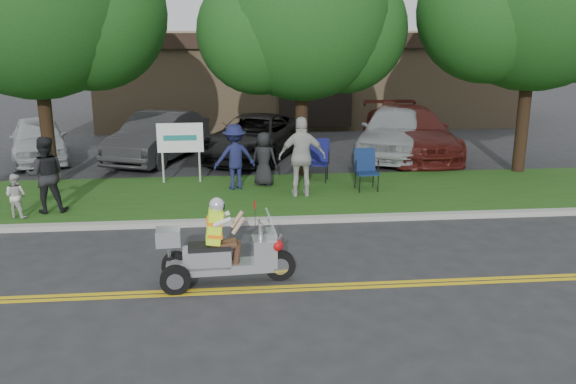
{
  "coord_description": "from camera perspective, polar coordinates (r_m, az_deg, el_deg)",
  "views": [
    {
      "loc": [
        -1.55,
        -9.97,
        4.33
      ],
      "look_at": [
        -0.39,
        2.0,
        1.01
      ],
      "focal_mm": 38.0,
      "sensor_mm": 36.0,
      "label": 1
    }
  ],
  "objects": [
    {
      "name": "trike_scooter",
      "position": [
        10.52,
        -6.35,
        -5.8
      ],
      "size": [
        2.37,
        0.81,
        1.55
      ],
      "rotation": [
        0.0,
        0.0,
        0.06
      ],
      "color": "black",
      "rests_on": "ground"
    },
    {
      "name": "spectator_adult_mid",
      "position": [
        15.06,
        -21.73,
        1.51
      ],
      "size": [
        0.95,
        0.78,
        1.77
      ],
      "primitive_type": "imported",
      "rotation": [
        0.0,
        0.0,
        3.28
      ],
      "color": "black",
      "rests_on": "grass_verge"
    },
    {
      "name": "parked_car_left",
      "position": [
        20.45,
        -12.04,
        5.08
      ],
      "size": [
        3.24,
        5.01,
        1.56
      ],
      "primitive_type": "imported",
      "rotation": [
        0.0,
        0.0,
        -0.37
      ],
      "color": "#28282A",
      "rests_on": "ground"
    },
    {
      "name": "tree_mid",
      "position": [
        17.34,
        1.5,
        15.76
      ],
      "size": [
        5.88,
        4.8,
        7.05
      ],
      "color": "#332114",
      "rests_on": "ground"
    },
    {
      "name": "spectator_chair_a",
      "position": [
        16.1,
        -5.01,
        3.3
      ],
      "size": [
        1.24,
        0.89,
        1.72
      ],
      "primitive_type": "imported",
      "rotation": [
        0.0,
        0.0,
        3.39
      ],
      "color": "#191D47",
      "rests_on": "grass_verge"
    },
    {
      "name": "spectator_chair_b",
      "position": [
        16.41,
        -2.26,
        3.12
      ],
      "size": [
        0.85,
        0.74,
        1.46
      ],
      "primitive_type": "imported",
      "rotation": [
        0.0,
        0.0,
        2.68
      ],
      "color": "black",
      "rests_on": "grass_verge"
    },
    {
      "name": "lawn_chair_a",
      "position": [
        16.17,
        7.28,
        2.36
      ],
      "size": [
        0.6,
        0.62,
        1.08
      ],
      "rotation": [
        0.0,
        0.0,
        0.06
      ],
      "color": "black",
      "rests_on": "grass_verge"
    },
    {
      "name": "business_sign",
      "position": [
        16.91,
        -10.05,
        4.71
      ],
      "size": [
        1.25,
        0.06,
        1.75
      ],
      "color": "silver",
      "rests_on": "ground"
    },
    {
      "name": "child_right",
      "position": [
        15.0,
        -24.12,
        -0.31
      ],
      "size": [
        0.59,
        0.52,
        1.01
      ],
      "primitive_type": "imported",
      "rotation": [
        0.0,
        0.0,
        2.81
      ],
      "color": "silver",
      "rests_on": "grass_verge"
    },
    {
      "name": "parked_car_right",
      "position": [
        21.05,
        11.31,
        5.52
      ],
      "size": [
        2.37,
        5.67,
        1.64
      ],
      "primitive_type": "imported",
      "rotation": [
        0.0,
        0.0,
        0.01
      ],
      "color": "#4C1611",
      "rests_on": "ground"
    },
    {
      "name": "spectator_adult_right",
      "position": [
        15.33,
        1.32,
        3.31
      ],
      "size": [
        1.2,
        0.53,
        2.02
      ],
      "primitive_type": "imported",
      "rotation": [
        0.0,
        0.0,
        3.11
      ],
      "color": "beige",
      "rests_on": "grass_verge"
    },
    {
      "name": "parked_car_far_right",
      "position": [
        20.87,
        10.02,
        5.67
      ],
      "size": [
        3.98,
        5.56,
        1.76
      ],
      "primitive_type": "imported",
      "rotation": [
        0.0,
        0.0,
        -0.42
      ],
      "color": "#A2A5A9",
      "rests_on": "ground"
    },
    {
      "name": "lawn_chair_b",
      "position": [
        17.02,
        2.81,
        3.27
      ],
      "size": [
        0.74,
        0.76,
        1.15
      ],
      "rotation": [
        0.0,
        0.0,
        -0.25
      ],
      "color": "black",
      "rests_on": "grass_verge"
    },
    {
      "name": "centerline_far",
      "position": [
        10.6,
        3.4,
        -8.68
      ],
      "size": [
        60.0,
        0.1,
        0.01
      ],
      "primitive_type": "cube",
      "color": "gold",
      "rests_on": "ground"
    },
    {
      "name": "ground",
      "position": [
        10.98,
        3.06,
        -7.82
      ],
      "size": [
        120.0,
        120.0,
        0.0
      ],
      "primitive_type": "plane",
      "color": "#28282B",
      "rests_on": "ground"
    },
    {
      "name": "curb",
      "position": [
        13.79,
        1.19,
        -2.61
      ],
      "size": [
        60.0,
        0.25,
        0.12
      ],
      "primitive_type": "cube",
      "color": "#A8A89E",
      "rests_on": "ground"
    },
    {
      "name": "parked_car_mid",
      "position": [
        20.34,
        -3.19,
        5.16
      ],
      "size": [
        4.15,
        5.66,
        1.43
      ],
      "primitive_type": "imported",
      "rotation": [
        0.0,
        0.0,
        -0.39
      ],
      "color": "black",
      "rests_on": "ground"
    },
    {
      "name": "commercial_building",
      "position": [
        29.26,
        1.49,
        10.87
      ],
      "size": [
        18.0,
        8.2,
        4.0
      ],
      "color": "#9E7F5B",
      "rests_on": "ground"
    },
    {
      "name": "grass_verge",
      "position": [
        15.84,
        0.29,
        -0.23
      ],
      "size": [
        60.0,
        4.0,
        0.1
      ],
      "primitive_type": "cube",
      "color": "#214D14",
      "rests_on": "ground"
    },
    {
      "name": "parked_car_far_left",
      "position": [
        21.52,
        -22.3,
        4.6
      ],
      "size": [
        2.88,
        4.52,
        1.43
      ],
      "primitive_type": "imported",
      "rotation": [
        0.0,
        0.0,
        0.31
      ],
      "color": "#B7B9BF",
      "rests_on": "ground"
    },
    {
      "name": "centerline_near",
      "position": [
        10.46,
        3.53,
        -9.03
      ],
      "size": [
        60.0,
        0.1,
        0.01
      ],
      "primitive_type": "cube",
      "color": "gold",
      "rests_on": "ground"
    },
    {
      "name": "tree_left",
      "position": [
        17.7,
        -22.47,
        15.99
      ],
      "size": [
        6.62,
        5.4,
        7.78
      ],
      "color": "#332114",
      "rests_on": "ground"
    }
  ]
}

